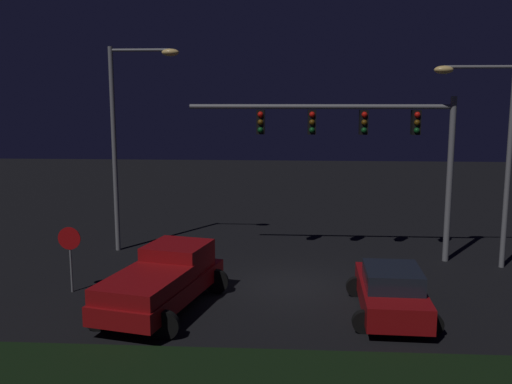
% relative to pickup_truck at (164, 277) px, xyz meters
% --- Properties ---
extents(ground_plane, '(80.00, 80.00, 0.00)m').
position_rel_pickup_truck_xyz_m(ground_plane, '(3.86, 2.55, -1.00)').
color(ground_plane, black).
extents(pickup_truck, '(3.71, 5.72, 1.80)m').
position_rel_pickup_truck_xyz_m(pickup_truck, '(0.00, 0.00, 0.00)').
color(pickup_truck, maroon).
rests_on(pickup_truck, ground_plane).
extents(car_sedan, '(2.59, 4.46, 1.51)m').
position_rel_pickup_truck_xyz_m(car_sedan, '(6.88, -0.13, -0.26)').
color(car_sedan, maroon).
rests_on(car_sedan, ground_plane).
extents(traffic_signal_gantry, '(10.32, 0.56, 6.50)m').
position_rel_pickup_truck_xyz_m(traffic_signal_gantry, '(6.68, 5.84, 4.03)').
color(traffic_signal_gantry, slate).
rests_on(traffic_signal_gantry, ground_plane).
extents(street_lamp_left, '(2.91, 0.44, 8.49)m').
position_rel_pickup_truck_xyz_m(street_lamp_left, '(-2.93, 6.66, 4.35)').
color(street_lamp_left, slate).
rests_on(street_lamp_left, ground_plane).
extents(street_lamp_right, '(3.02, 0.44, 7.70)m').
position_rel_pickup_truck_xyz_m(street_lamp_right, '(11.33, 5.11, 3.93)').
color(street_lamp_right, slate).
rests_on(street_lamp_right, ground_plane).
extents(stop_sign, '(0.76, 0.08, 2.23)m').
position_rel_pickup_truck_xyz_m(stop_sign, '(-3.44, 1.27, 0.56)').
color(stop_sign, slate).
rests_on(stop_sign, ground_plane).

